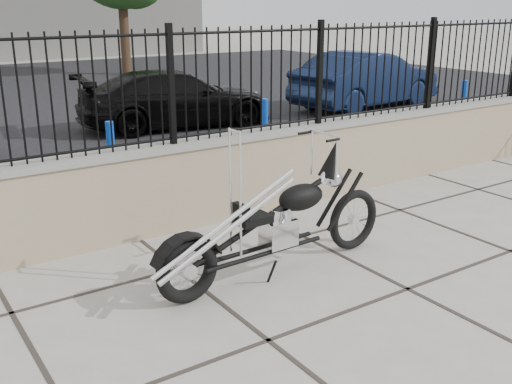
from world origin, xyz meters
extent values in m
plane|color=#99968E|center=(0.00, 0.00, 0.00)|extent=(90.00, 90.00, 0.00)
plane|color=black|center=(0.00, 12.50, 0.00)|extent=(30.00, 30.00, 0.00)
cube|color=gray|center=(0.00, 2.50, 0.48)|extent=(14.00, 0.36, 0.96)
cube|color=black|center=(0.00, 2.50, 1.56)|extent=(14.00, 0.08, 1.20)
imported|color=black|center=(1.55, 7.59, 0.56)|extent=(4.04, 2.05, 1.12)
imported|color=#0F1C3A|center=(6.30, 7.12, 0.65)|extent=(4.11, 1.88, 1.31)
cylinder|color=#0D1CD0|center=(-1.05, 4.29, 0.46)|extent=(0.14, 0.14, 0.92)
cylinder|color=#0D1FC3|center=(1.68, 4.65, 0.46)|extent=(0.11, 0.11, 0.93)
cylinder|color=#0B2FB2|center=(6.29, 4.37, 0.46)|extent=(0.15, 0.15, 0.92)
cylinder|color=#382619|center=(4.18, 16.59, 1.57)|extent=(0.31, 0.31, 3.14)
camera|label=1|loc=(-3.76, -3.20, 2.43)|focal=42.00mm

